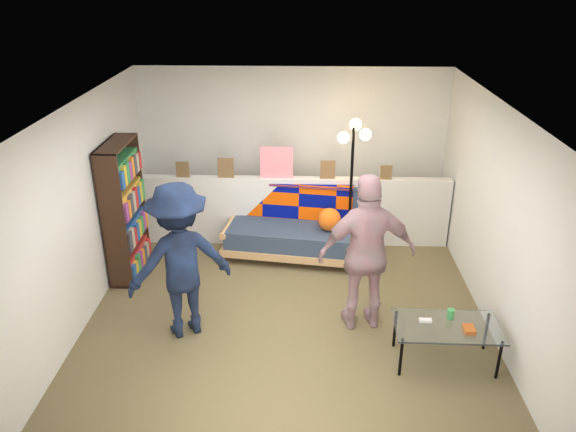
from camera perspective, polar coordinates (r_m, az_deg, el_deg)
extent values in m
plane|color=brown|center=(6.63, -0.11, -9.74)|extent=(5.00, 5.00, 0.00)
cube|color=silver|center=(8.38, 0.45, 6.86)|extent=(4.50, 0.10, 2.40)
cube|color=silver|center=(6.51, -20.32, 0.01)|extent=(0.10, 5.00, 2.40)
cube|color=silver|center=(6.38, 20.51, -0.51)|extent=(0.10, 5.00, 2.40)
cube|color=white|center=(5.65, -0.13, 10.87)|extent=(4.50, 5.00, 0.10)
cube|color=silver|center=(7.97, 0.31, 0.54)|extent=(4.45, 0.15, 1.00)
cube|color=brown|center=(7.90, -10.66, 4.66)|extent=(0.18, 0.02, 0.22)
cube|color=brown|center=(7.79, -6.34, 4.87)|extent=(0.22, 0.02, 0.28)
cube|color=white|center=(7.69, -1.18, 5.44)|extent=(0.45, 0.02, 0.45)
cube|color=brown|center=(7.72, 4.04, 4.71)|extent=(0.20, 0.02, 0.26)
cube|color=brown|center=(7.81, 9.93, 4.38)|extent=(0.16, 0.02, 0.20)
cube|color=tan|center=(7.77, 0.80, -2.96)|extent=(2.04, 1.13, 0.10)
cube|color=#2F3E54|center=(7.65, 0.74, -1.98)|extent=(1.92, 0.97, 0.24)
cube|color=#2F3E54|center=(7.86, 1.21, 1.24)|extent=(1.85, 0.50, 0.58)
cylinder|color=tan|center=(7.84, -5.84, -0.76)|extent=(0.21, 0.87, 0.09)
cylinder|color=tan|center=(7.58, 7.68, -1.77)|extent=(0.21, 0.87, 0.09)
cube|color=#050F79|center=(7.79, 1.11, 1.01)|extent=(1.48, 0.31, 0.53)
cube|color=#050F79|center=(7.80, 1.28, 3.32)|extent=(1.50, 0.46, 0.03)
sphere|color=#F65C15|center=(7.47, 4.23, -0.35)|extent=(0.31, 0.31, 0.31)
cube|color=black|center=(7.39, -17.33, 0.57)|extent=(0.02, 0.88, 1.76)
cube|color=black|center=(6.97, -17.33, -0.86)|extent=(0.29, 0.02, 1.76)
cube|color=black|center=(7.72, -15.42, 1.85)|extent=(0.29, 0.02, 1.76)
cube|color=black|center=(7.05, -17.15, 7.03)|extent=(0.29, 0.88, 0.02)
cube|color=black|center=(7.71, -15.59, -5.28)|extent=(0.29, 0.88, 0.04)
cube|color=black|center=(7.51, -15.96, -2.30)|extent=(0.29, 0.84, 0.02)
cube|color=black|center=(7.34, -16.33, 0.56)|extent=(0.29, 0.84, 0.02)
cube|color=black|center=(7.19, -16.71, 3.55)|extent=(0.29, 0.84, 0.02)
cube|color=#B42924|center=(7.63, -15.59, -4.14)|extent=(0.21, 0.82, 0.29)
cube|color=#224D94|center=(7.44, -15.96, -1.23)|extent=(0.21, 0.82, 0.27)
cube|color=gold|center=(7.28, -16.32, 1.69)|extent=(0.21, 0.82, 0.29)
cube|color=#2F8144|center=(7.14, -16.70, 4.72)|extent=(0.21, 0.82, 0.27)
cylinder|color=black|center=(5.73, 11.39, -13.92)|extent=(0.03, 0.03, 0.42)
cylinder|color=black|center=(5.95, 20.64, -13.58)|extent=(0.03, 0.03, 0.42)
cylinder|color=black|center=(6.10, 10.81, -11.25)|extent=(0.03, 0.03, 0.42)
cylinder|color=black|center=(6.31, 19.46, -11.05)|extent=(0.03, 0.03, 0.42)
cube|color=silver|center=(5.88, 15.88, -10.72)|extent=(1.06, 0.59, 0.02)
cube|color=white|center=(5.86, 13.79, -10.26)|extent=(0.13, 0.05, 0.03)
cube|color=#C45B22|center=(5.84, 17.92, -10.89)|extent=(0.11, 0.15, 0.04)
cylinder|color=#43A354|center=(5.96, 16.20, -9.53)|extent=(0.07, 0.07, 0.10)
cylinder|color=black|center=(7.92, 6.09, -3.68)|extent=(0.28, 0.28, 0.03)
cylinder|color=black|center=(7.54, 6.38, 2.32)|extent=(0.04, 0.04, 1.81)
sphere|color=#FFC672|center=(7.35, 5.65, 7.93)|extent=(0.15, 0.15, 0.15)
sphere|color=#FFC672|center=(7.25, 7.87, 8.20)|extent=(0.15, 0.15, 0.15)
sphere|color=#FFC672|center=(7.38, 6.90, 9.23)|extent=(0.15, 0.15, 0.15)
imported|color=black|center=(6.00, -10.93, -4.50)|extent=(1.29, 1.08, 1.73)
imported|color=pink|center=(6.03, 8.04, -3.81)|extent=(1.10, 0.58, 1.78)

